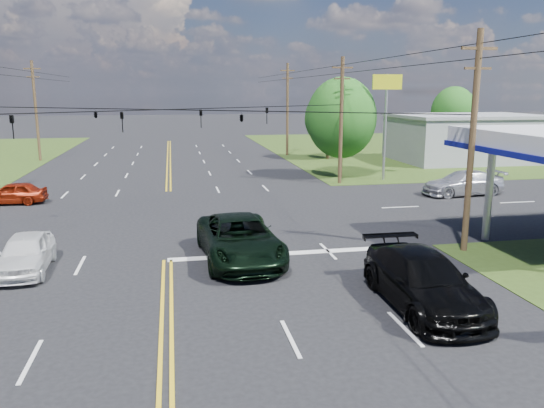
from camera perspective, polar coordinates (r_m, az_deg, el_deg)
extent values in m
plane|color=black|center=(30.52, -11.12, -1.41)|extent=(280.00, 280.00, 0.00)
cube|color=#2B4014|center=(71.10, 18.60, 5.75)|extent=(46.00, 48.00, 0.03)
cube|color=silver|center=(23.26, 1.28, -5.39)|extent=(10.00, 0.50, 0.02)
cube|color=gray|center=(58.07, 20.16, 6.56)|extent=(14.00, 10.00, 4.40)
cylinder|color=#A5A5AA|center=(27.00, 22.32, 1.22)|extent=(0.36, 0.36, 4.65)
cylinder|color=#3D2D1A|center=(24.36, 20.70, 6.04)|extent=(0.28, 0.28, 9.50)
cube|color=#3D2D1A|center=(24.32, 21.41, 15.32)|extent=(1.60, 0.12, 0.12)
cube|color=#3D2D1A|center=(24.28, 21.26, 13.45)|extent=(1.20, 0.10, 0.10)
cylinder|color=#3D2D1A|center=(40.78, 7.44, 8.79)|extent=(0.28, 0.28, 9.50)
cube|color=#3D2D1A|center=(40.76, 7.60, 14.34)|extent=(1.60, 0.12, 0.12)
cube|color=#3D2D1A|center=(40.73, 7.57, 13.22)|extent=(1.20, 0.10, 0.10)
cylinder|color=#3D2D1A|center=(59.27, -24.05, 9.08)|extent=(0.28, 0.28, 10.00)
cube|color=#3D2D1A|center=(59.29, -24.40, 13.12)|extent=(1.60, 0.12, 0.12)
cube|color=#3D2D1A|center=(59.26, -24.34, 12.35)|extent=(1.20, 0.10, 0.10)
cylinder|color=#3D2D1A|center=(59.11, 1.67, 10.09)|extent=(0.28, 0.28, 10.00)
cube|color=#3D2D1A|center=(59.12, 1.69, 14.16)|extent=(1.60, 0.12, 0.12)
cube|color=#3D2D1A|center=(59.10, 1.69, 13.38)|extent=(1.20, 0.10, 0.10)
imported|color=black|center=(26.18, -26.13, 7.44)|extent=(0.17, 0.21, 1.05)
imported|color=black|center=(28.42, -15.81, 8.47)|extent=(0.17, 0.21, 1.05)
imported|color=black|center=(31.24, -7.65, 9.08)|extent=(0.17, 0.21, 1.05)
imported|color=black|center=(34.79, -0.55, 9.47)|extent=(0.17, 0.21, 1.05)
imported|color=black|center=(32.72, -18.44, 9.19)|extent=(1.24, 0.26, 0.50)
imported|color=black|center=(27.27, -3.30, 9.34)|extent=(1.24, 0.26, 0.50)
cylinder|color=black|center=(30.52, 14.28, 15.30)|extent=(0.04, 100.00, 0.04)
cylinder|color=black|center=(30.49, 14.23, 14.17)|extent=(0.04, 100.00, 0.04)
cylinder|color=#3D2D1A|center=(44.20, 7.37, 5.00)|extent=(0.36, 0.36, 3.30)
ellipsoid|color=#15521A|center=(43.93, 7.48, 9.18)|extent=(5.70, 5.70, 6.60)
cylinder|color=#3D2D1A|center=(56.35, 6.02, 6.30)|extent=(0.36, 0.36, 2.86)
ellipsoid|color=#15521A|center=(56.15, 6.08, 9.13)|extent=(4.94, 4.94, 5.72)
cylinder|color=#3D2D1A|center=(68.74, 18.76, 6.84)|extent=(0.36, 0.36, 3.08)
ellipsoid|color=#15521A|center=(68.57, 18.94, 9.34)|extent=(5.32, 5.32, 6.16)
imported|color=black|center=(22.21, -3.51, -3.79)|extent=(3.38, 6.75, 1.84)
imported|color=black|center=(18.24, 15.91, -7.90)|extent=(2.55, 6.13, 1.77)
imported|color=silver|center=(22.99, -24.97, -4.80)|extent=(1.97, 4.49, 1.50)
imported|color=maroon|center=(37.14, -26.15, 1.05)|extent=(4.12, 1.74, 1.39)
imported|color=silver|center=(38.60, 19.84, 2.14)|extent=(5.83, 2.73, 1.65)
cylinder|color=#A5A5AA|center=(43.13, 12.08, 8.00)|extent=(0.20, 0.20, 8.29)
cube|color=#C7CE15|center=(43.05, 12.29, 12.71)|extent=(2.29, 0.55, 1.14)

